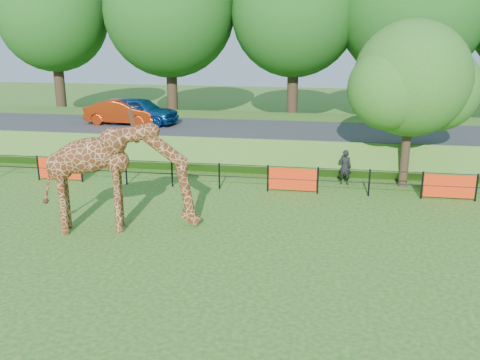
{
  "coord_description": "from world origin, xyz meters",
  "views": [
    {
      "loc": [
        4.22,
        -12.62,
        6.56
      ],
      "look_at": [
        1.73,
        2.69,
        2.0
      ],
      "focal_mm": 40.0,
      "sensor_mm": 36.0,
      "label": 1
    }
  ],
  "objects_px": {
    "visitor": "(345,167)",
    "tree_east": "(414,83)",
    "car_red": "(122,112)",
    "car_blue": "(140,111)",
    "giraffe": "(122,177)"
  },
  "relations": [
    {
      "from": "giraffe",
      "to": "car_red",
      "type": "height_order",
      "value": "giraffe"
    },
    {
      "from": "giraffe",
      "to": "visitor",
      "type": "bearing_deg",
      "value": 25.15
    },
    {
      "from": "visitor",
      "to": "tree_east",
      "type": "bearing_deg",
      "value": -170.32
    },
    {
      "from": "giraffe",
      "to": "car_blue",
      "type": "bearing_deg",
      "value": 90.71
    },
    {
      "from": "car_blue",
      "to": "visitor",
      "type": "xyz_separation_m",
      "value": [
        10.63,
        -4.78,
        -1.38
      ]
    },
    {
      "from": "car_red",
      "to": "tree_east",
      "type": "distance_m",
      "value": 14.87
    },
    {
      "from": "giraffe",
      "to": "car_blue",
      "type": "xyz_separation_m",
      "value": [
        -3.33,
        11.15,
        0.35
      ]
    },
    {
      "from": "visitor",
      "to": "tree_east",
      "type": "relative_size",
      "value": 0.22
    },
    {
      "from": "car_blue",
      "to": "tree_east",
      "type": "bearing_deg",
      "value": -100.49
    },
    {
      "from": "visitor",
      "to": "tree_east",
      "type": "height_order",
      "value": "tree_east"
    },
    {
      "from": "giraffe",
      "to": "car_blue",
      "type": "height_order",
      "value": "giraffe"
    },
    {
      "from": "car_red",
      "to": "visitor",
      "type": "relative_size",
      "value": 2.6
    },
    {
      "from": "car_blue",
      "to": "tree_east",
      "type": "xyz_separation_m",
      "value": [
        13.14,
        -4.65,
        2.15
      ]
    },
    {
      "from": "visitor",
      "to": "tree_east",
      "type": "xyz_separation_m",
      "value": [
        2.51,
        0.13,
        3.53
      ]
    },
    {
      "from": "car_blue",
      "to": "tree_east",
      "type": "relative_size",
      "value": 0.61
    }
  ]
}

